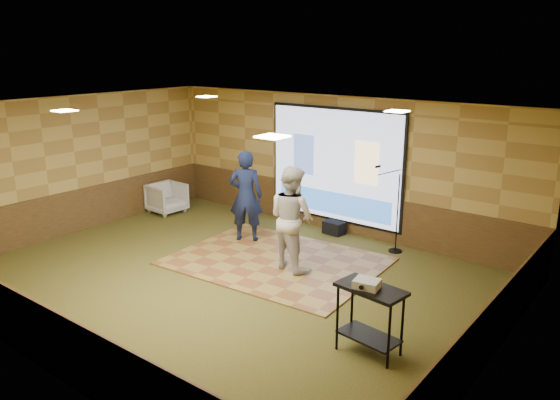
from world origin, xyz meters
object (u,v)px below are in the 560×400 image
Objects in this scene: projector_screen at (334,166)px; projector at (367,284)px; dance_floor at (276,261)px; duffel_bag at (334,228)px; mic_stand at (394,228)px; av_table at (370,307)px; banquet_chair at (167,198)px; player_right at (292,218)px; player_left at (246,196)px.

projector_screen is 5.12m from projector.
projector_screen is 2.69m from dance_floor.
mic_stand is at bearing -6.08° from duffel_bag.
projector_screen is 0.87× the size of dance_floor.
mic_stand is (-1.46, 3.68, -0.18)m from av_table.
dance_floor is at bearing 138.79° from projector.
av_table is 0.55× the size of mic_stand.
mic_stand reaches higher than banquet_chair.
banquet_chair is at bearing -0.42° from player_right.
mic_stand reaches higher than duffel_bag.
av_table reaches higher than duffel_bag.
dance_floor is 2.21× the size of mic_stand.
projector is at bearing -64.79° from mic_stand.
projector_screen is 10.21× the size of projector.
player_right is at bearing 146.45° from av_table.
player_left is 4.81m from av_table.
banquet_chair reaches higher than dance_floor.
player_left is 1.78m from player_right.
player_right reaches higher than mic_stand.
projector is 4.94m from duffel_bag.
projector_screen is at bearing -64.34° from player_right.
player_right is 2.01× the size of av_table.
mic_stand is at bearing -11.81° from projector_screen.
av_table is at bearing -52.30° from duffel_bag.
projector is 0.19× the size of mic_stand.
projector_screen reaches higher than av_table.
duffel_bag is at bearing 117.58° from projector.
player_right is 4.73m from banquet_chair.
projector_screen is 1.96m from mic_stand.
dance_floor is at bearing 149.15° from av_table.
player_right is (0.43, -0.09, 0.98)m from dance_floor.
projector is (-0.04, -0.04, 0.34)m from av_table.
projector reaches higher than duffel_bag.
av_table is at bearing -30.85° from dance_floor.
projector_screen is 1.72× the size of player_left.
dance_floor is 3.53m from av_table.
player_left is 1.00× the size of player_right.
duffel_bag is (-1.51, 0.16, -0.35)m from mic_stand.
projector is (3.08, -4.07, -0.46)m from projector_screen.
mic_stand is at bearing 175.32° from player_left.
av_table reaches higher than dance_floor.
dance_floor is 2.07m from duffel_bag.
projector_screen reaches higher than player_left.
projector_screen is at bearing 129.39° from duffel_bag.
player_left is 4.29× the size of duffel_bag.
dance_floor is 4.00× the size of av_table.
projector_screen is at bearing 117.70° from projector.
projector_screen is 1.92× the size of mic_stand.
banquet_chair is at bearing -37.84° from player_left.
projector_screen reaches higher than mic_stand.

